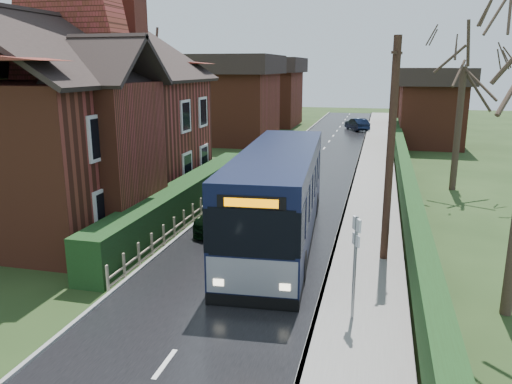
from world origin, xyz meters
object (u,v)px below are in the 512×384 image
(brick_house, at_px, (80,117))
(bus_stop_sign, at_px, (355,254))
(car_green, at_px, (227,212))
(telegraph_pole, at_px, (390,153))
(bus, at_px, (278,196))
(car_silver, at_px, (246,174))

(brick_house, distance_m, bus_stop_sign, 15.12)
(car_green, bearing_deg, bus_stop_sign, -51.54)
(telegraph_pole, bearing_deg, bus_stop_sign, -82.78)
(brick_house, relative_size, telegraph_pole, 1.94)
(car_green, relative_size, bus_stop_sign, 1.52)
(telegraph_pole, bearing_deg, brick_house, -176.18)
(bus, bearing_deg, telegraph_pole, -22.12)
(bus, xyz_separation_m, car_silver, (-3.60, 8.59, -1.07))
(bus, bearing_deg, car_silver, 108.46)
(bus_stop_sign, distance_m, telegraph_pole, 5.01)
(brick_house, xyz_separation_m, car_silver, (5.93, 6.67, -3.68))
(brick_house, distance_m, bus, 10.07)
(bus_stop_sign, height_order, telegraph_pole, telegraph_pole)
(car_green, bearing_deg, brick_house, 173.59)
(bus_stop_sign, bearing_deg, bus, 93.97)
(bus_stop_sign, bearing_deg, car_silver, 90.53)
(bus, bearing_deg, bus_stop_sign, -65.65)
(brick_house, height_order, car_green, brick_house)
(brick_house, relative_size, bus_stop_sign, 4.98)
(car_silver, bearing_deg, brick_house, -139.19)
(bus_stop_sign, bearing_deg, telegraph_pole, 55.39)
(bus, height_order, telegraph_pole, telegraph_pole)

